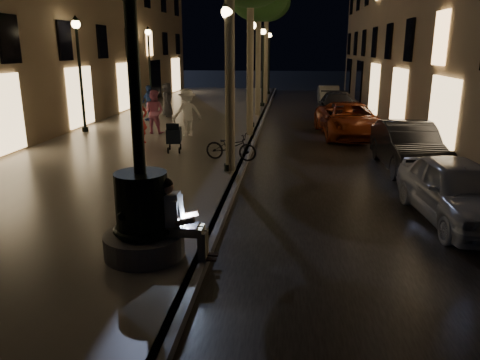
# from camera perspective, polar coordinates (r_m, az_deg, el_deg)

# --- Properties ---
(ground) EXTENTS (120.00, 120.00, 0.00)m
(ground) POSITION_cam_1_polar(r_m,az_deg,el_deg) (20.74, 1.99, 5.49)
(ground) COLOR black
(ground) RESTS_ON ground
(cobble_lane) EXTENTS (6.00, 45.00, 0.02)m
(cobble_lane) POSITION_cam_1_polar(r_m,az_deg,el_deg) (20.74, 10.32, 5.27)
(cobble_lane) COLOR black
(cobble_lane) RESTS_ON ground
(promenade) EXTENTS (8.00, 45.00, 0.20)m
(promenade) POSITION_cam_1_polar(r_m,az_deg,el_deg) (21.38, -8.82, 5.90)
(promenade) COLOR slate
(promenade) RESTS_ON ground
(curb_strip) EXTENTS (0.25, 45.00, 0.20)m
(curb_strip) POSITION_cam_1_polar(r_m,az_deg,el_deg) (20.72, 1.99, 5.76)
(curb_strip) COLOR #59595B
(curb_strip) RESTS_ON ground
(fountain_lamppost) EXTENTS (1.40, 1.40, 5.21)m
(fountain_lamppost) POSITION_cam_1_polar(r_m,az_deg,el_deg) (8.15, -11.89, -2.43)
(fountain_lamppost) COLOR #59595B
(fountain_lamppost) RESTS_ON promenade
(seated_man_laptop) EXTENTS (1.05, 0.35, 1.42)m
(seated_man_laptop) POSITION_cam_1_polar(r_m,az_deg,el_deg) (8.08, -7.62, -4.44)
(seated_man_laptop) COLOR tan
(seated_man_laptop) RESTS_ON promenade
(tree_far) EXTENTS (3.00, 3.00, 7.50)m
(tree_far) POSITION_cam_1_polar(r_m,az_deg,el_deg) (31.51, 3.27, 20.74)
(tree_far) COLOR #6B604C
(tree_far) RESTS_ON promenade
(lamp_curb_a) EXTENTS (0.36, 0.36, 4.81)m
(lamp_curb_a) POSITION_cam_1_polar(r_m,az_deg,el_deg) (13.48, -1.47, 13.77)
(lamp_curb_a) COLOR black
(lamp_curb_a) RESTS_ON promenade
(lamp_curb_b) EXTENTS (0.36, 0.36, 4.81)m
(lamp_curb_b) POSITION_cam_1_polar(r_m,az_deg,el_deg) (21.43, 1.45, 14.53)
(lamp_curb_b) COLOR black
(lamp_curb_b) RESTS_ON promenade
(lamp_curb_c) EXTENTS (0.36, 0.36, 4.81)m
(lamp_curb_c) POSITION_cam_1_polar(r_m,az_deg,el_deg) (29.41, 2.80, 14.87)
(lamp_curb_c) COLOR black
(lamp_curb_c) RESTS_ON promenade
(lamp_curb_d) EXTENTS (0.36, 0.36, 4.81)m
(lamp_curb_d) POSITION_cam_1_polar(r_m,az_deg,el_deg) (37.40, 3.57, 15.06)
(lamp_curb_d) COLOR black
(lamp_curb_d) RESTS_ON promenade
(lamp_left_b) EXTENTS (0.36, 0.36, 4.81)m
(lamp_left_b) POSITION_cam_1_polar(r_m,az_deg,el_deg) (21.30, -19.03, 13.70)
(lamp_left_b) COLOR black
(lamp_left_b) RESTS_ON promenade
(lamp_left_c) EXTENTS (0.36, 0.36, 4.81)m
(lamp_left_c) POSITION_cam_1_polar(r_m,az_deg,el_deg) (30.67, -11.02, 14.65)
(lamp_left_c) COLOR black
(lamp_left_c) RESTS_ON promenade
(stroller) EXTENTS (0.60, 1.15, 1.16)m
(stroller) POSITION_cam_1_polar(r_m,az_deg,el_deg) (16.50, -8.05, 5.42)
(stroller) COLOR black
(stroller) RESTS_ON promenade
(car_front) EXTENTS (2.04, 4.25, 1.40)m
(car_front) POSITION_cam_1_polar(r_m,az_deg,el_deg) (11.30, 24.99, -1.18)
(car_front) COLOR #B9BAC1
(car_front) RESTS_ON ground
(car_second) EXTENTS (1.73, 4.59, 1.50)m
(car_second) POSITION_cam_1_polar(r_m,az_deg,el_deg) (15.50, 19.97, 3.82)
(car_second) COLOR black
(car_second) RESTS_ON ground
(car_third) EXTENTS (2.86, 5.39, 1.44)m
(car_third) POSITION_cam_1_polar(r_m,az_deg,el_deg) (20.80, 13.17, 7.13)
(car_third) COLOR maroon
(car_third) RESTS_ON ground
(car_rear) EXTENTS (1.93, 4.64, 1.34)m
(car_rear) POSITION_cam_1_polar(r_m,az_deg,el_deg) (26.46, 11.74, 8.89)
(car_rear) COLOR #28282D
(car_rear) RESTS_ON ground
(car_fifth) EXTENTS (1.36, 3.80, 1.25)m
(car_fifth) POSITION_cam_1_polar(r_m,az_deg,el_deg) (32.62, 10.75, 10.11)
(car_fifth) COLOR #9E9E99
(car_fifth) RESTS_ON ground
(pedestrian_red) EXTENTS (0.76, 0.75, 1.77)m
(pedestrian_red) POSITION_cam_1_polar(r_m,az_deg,el_deg) (18.20, -12.15, 7.15)
(pedestrian_red) COLOR red
(pedestrian_red) RESTS_ON promenade
(pedestrian_pink) EXTENTS (1.00, 0.85, 1.83)m
(pedestrian_pink) POSITION_cam_1_polar(r_m,az_deg,el_deg) (20.26, -10.44, 8.18)
(pedestrian_pink) COLOR #CB6B90
(pedestrian_pink) RESTS_ON promenade
(pedestrian_white) EXTENTS (1.43, 1.21, 1.93)m
(pedestrian_white) POSITION_cam_1_polar(r_m,az_deg,el_deg) (19.43, -6.45, 8.17)
(pedestrian_white) COLOR white
(pedestrian_white) RESTS_ON promenade
(pedestrian_blue) EXTENTS (1.08, 0.94, 1.74)m
(pedestrian_blue) POSITION_cam_1_polar(r_m,az_deg,el_deg) (24.00, -11.01, 9.21)
(pedestrian_blue) COLOR navy
(pedestrian_blue) RESTS_ON promenade
(pedestrian_dark) EXTENTS (0.75, 0.97, 1.76)m
(pedestrian_dark) POSITION_cam_1_polar(r_m,az_deg,el_deg) (25.18, -8.87, 9.63)
(pedestrian_dark) COLOR #2E2E33
(pedestrian_dark) RESTS_ON promenade
(bicycle) EXTENTS (1.77, 0.89, 0.89)m
(bicycle) POSITION_cam_1_polar(r_m,az_deg,el_deg) (15.12, -1.11, 4.09)
(bicycle) COLOR black
(bicycle) RESTS_ON promenade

